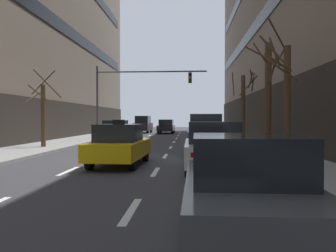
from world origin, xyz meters
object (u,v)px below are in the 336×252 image
Objects in this scene: car_parked_2 at (205,134)px; traffic_signal_0 at (132,88)px; car_parked_0 at (245,189)px; car_driving_0 at (143,124)px; car_parked_1 at (213,147)px; street_tree_0 at (243,107)px; street_tree_1 at (43,113)px; street_tree_2 at (285,100)px; taxi_driving_2 at (120,145)px; car_driving_3 at (116,131)px; street_tree_3 at (268,97)px; car_driving_1 at (166,127)px.

car_parked_2 is 12.23m from traffic_signal_0.
car_driving_0 is at bearing 99.69° from car_parked_0.
car_parked_1 is 10.38m from street_tree_0.
street_tree_1 reaches higher than street_tree_0.
traffic_signal_0 is 10.53m from street_tree_0.
traffic_signal_0 is 1.99× the size of street_tree_2.
traffic_signal_0 is (-5.51, 23.19, 3.54)m from car_parked_0.
traffic_signal_0 is at bearing 97.61° from taxi_driving_2.
car_parked_2 is (0.00, 12.79, 0.24)m from car_parked_0.
car_driving_3 is (0.21, -17.41, -0.24)m from car_driving_0.
car_parked_2 is at bearing -75.65° from car_driving_0.
street_tree_3 is (8.89, -11.22, 1.90)m from car_driving_3.
car_driving_0 is 1.04× the size of taxi_driving_2.
car_driving_0 is 32.40m from car_parked_1.
street_tree_0 is (8.06, -6.53, -1.80)m from traffic_signal_0.
car_parked_1 is 0.50× the size of traffic_signal_0.
street_tree_1 is (-9.44, 2.22, 1.15)m from car_parked_2.
traffic_signal_0 reaches higher than car_driving_3.
traffic_signal_0 reaches higher than street_tree_1.
street_tree_2 is (5.96, -1.13, 1.65)m from taxi_driving_2.
street_tree_3 is at bearing -49.38° from car_parked_2.
street_tree_3 reaches higher than street_tree_1.
street_tree_1 reaches higher than car_parked_0.
street_tree_1 is at bearing 156.65° from street_tree_3.
car_parked_2 is 4.24m from street_tree_3.
taxi_driving_2 is 0.47× the size of traffic_signal_0.
street_tree_2 reaches higher than car_driving_0.
car_driving_0 is at bearing 90.69° from car_driving_3.
taxi_driving_2 is at bearing -84.21° from car_driving_0.
street_tree_0 is 1.01× the size of street_tree_2.
street_tree_1 is (-2.88, -23.46, 1.10)m from car_driving_0.
street_tree_3 is (6.02, 1.75, 1.94)m from taxi_driving_2.
street_tree_0 is 0.81× the size of street_tree_3.
car_parked_1 is 4.42m from street_tree_3.
street_tree_2 is (7.97, -16.24, -1.88)m from traffic_signal_0.
car_parked_1 is at bearing -83.32° from car_driving_1.
street_tree_0 reaches higher than car_parked_2.
car_parked_1 is (3.54, -30.26, 0.00)m from car_driving_1.
street_tree_0 reaches higher than street_tree_2.
traffic_signal_0 is 1.95× the size of street_tree_1.
car_parked_1 is at bearing -78.30° from car_driving_0.
car_parked_0 is 12.79m from car_parked_2.
traffic_signal_0 is at bearing 141.01° from street_tree_0.
traffic_signal_0 is at bearing 68.34° from car_driving_3.
car_driving_1 is 27.91m from street_tree_3.
car_parked_1 reaches higher than car_driving_1.
car_driving_1 reaches higher than car_driving_3.
car_parked_2 is at bearing 90.00° from car_parked_0.
car_parked_0 is (6.57, -38.47, -0.30)m from car_driving_0.
street_tree_2 reaches higher than car_parked_1.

